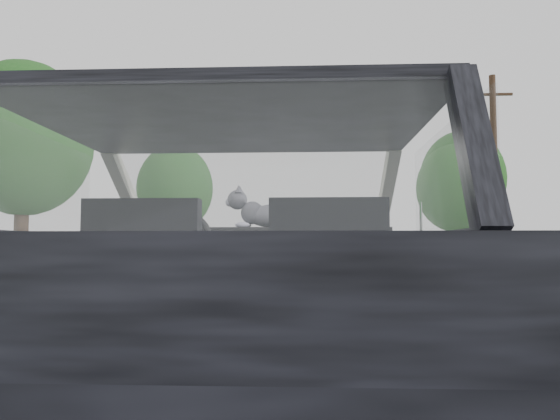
# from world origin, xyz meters

# --- Properties ---
(subject_car) EXTENTS (1.80, 4.00, 1.45)m
(subject_car) POSITION_xyz_m (0.00, 0.00, 0.72)
(subject_car) COLOR black
(subject_car) RESTS_ON ground
(dashboard) EXTENTS (1.58, 0.45, 0.30)m
(dashboard) POSITION_xyz_m (0.00, 0.62, 0.85)
(dashboard) COLOR black
(dashboard) RESTS_ON subject_car
(driver_seat) EXTENTS (0.50, 0.72, 0.42)m
(driver_seat) POSITION_xyz_m (-0.40, -0.29, 0.88)
(driver_seat) COLOR black
(driver_seat) RESTS_ON subject_car
(passenger_seat) EXTENTS (0.50, 0.72, 0.42)m
(passenger_seat) POSITION_xyz_m (0.40, -0.29, 0.88)
(passenger_seat) COLOR black
(passenger_seat) RESTS_ON subject_car
(steering_wheel) EXTENTS (0.36, 0.36, 0.04)m
(steering_wheel) POSITION_xyz_m (-0.40, 0.33, 0.92)
(steering_wheel) COLOR black
(steering_wheel) RESTS_ON dashboard
(cat) EXTENTS (0.59, 0.19, 0.26)m
(cat) POSITION_xyz_m (0.14, 0.63, 1.09)
(cat) COLOR slate
(cat) RESTS_ON dashboard
(guardrail) EXTENTS (0.05, 90.00, 0.32)m
(guardrail) POSITION_xyz_m (4.30, 10.00, 0.58)
(guardrail) COLOR #A6A7A7
(guardrail) RESTS_ON ground
(other_car) EXTENTS (2.11, 4.36, 1.38)m
(other_car) POSITION_xyz_m (-0.30, 22.26, 0.69)
(other_car) COLOR #A9AFB6
(other_car) RESTS_ON ground
(highway_sign) EXTENTS (0.35, 1.10, 2.77)m
(highway_sign) POSITION_xyz_m (4.94, 19.72, 1.38)
(highway_sign) COLOR #0E4A15
(highway_sign) RESTS_ON ground
(utility_pole) EXTENTS (0.31, 0.31, 8.03)m
(utility_pole) POSITION_xyz_m (7.98, 19.79, 4.02)
(utility_pole) COLOR #3E2B1D
(utility_pole) RESTS_ON ground
(tree_2) EXTENTS (4.77, 4.77, 6.73)m
(tree_2) POSITION_xyz_m (8.88, 29.09, 3.36)
(tree_2) COLOR #1B5019
(tree_2) RESTS_ON ground
(tree_3) EXTENTS (7.71, 7.71, 9.14)m
(tree_3) POSITION_xyz_m (11.55, 37.06, 4.57)
(tree_3) COLOR #1B5019
(tree_3) RESTS_ON ground
(tree_5) EXTENTS (6.81, 6.81, 7.79)m
(tree_5) POSITION_xyz_m (-10.41, 17.22, 3.89)
(tree_5) COLOR #1B5019
(tree_5) RESTS_ON ground
(tree_6) EXTENTS (5.41, 5.41, 7.10)m
(tree_6) POSITION_xyz_m (-7.87, 30.52, 3.55)
(tree_6) COLOR #1B5019
(tree_6) RESTS_ON ground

